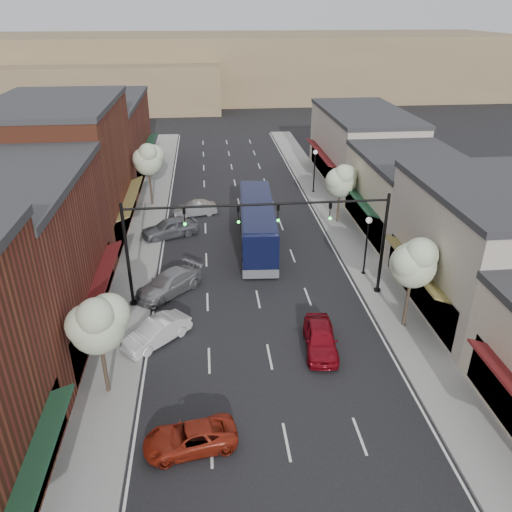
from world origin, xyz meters
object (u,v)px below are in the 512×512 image
object	(u,v)px
parked_car_b	(157,332)
lamp_post_near	(367,237)
signal_mast_left	(166,239)
parked_car_a	(190,438)
tree_right_far	(341,180)
parked_car_c	(169,283)
tree_left_far	(148,159)
coach_bus	(257,224)
lamp_post_far	(315,164)
parked_car_d	(170,228)
red_hatchback	(320,338)
tree_right_near	(415,261)
parked_car_e	(195,209)
tree_left_near	(98,322)
signal_mast_right	(348,231)

from	to	relation	value
parked_car_b	lamp_post_near	bearing A→B (deg)	71.91
signal_mast_left	parked_car_a	world-z (taller)	signal_mast_left
tree_right_far	parked_car_a	bearing A→B (deg)	-117.79
lamp_post_near	parked_car_c	bearing A→B (deg)	-175.35
tree_left_far	coach_bus	world-z (taller)	tree_left_far
lamp_post_far	parked_car_d	bearing A→B (deg)	-146.03
red_hatchback	signal_mast_left	bearing A→B (deg)	152.79
signal_mast_left	tree_right_near	xyz separation A→B (m)	(13.97, -4.05, -0.17)
tree_left_far	parked_car_c	xyz separation A→B (m)	(2.44, -16.55, -3.88)
parked_car_e	tree_left_near	bearing A→B (deg)	-21.89
tree_left_far	red_hatchback	xyz separation A→B (m)	(11.13, -23.56, -3.87)
parked_car_b	parked_car_d	distance (m)	14.58
parked_car_a	parked_car_c	xyz separation A→B (m)	(-1.61, 13.25, 0.16)
parked_car_e	tree_right_near	bearing A→B (deg)	21.32
lamp_post_far	parked_car_c	xyz separation A→B (m)	(-13.61, -18.61, -2.28)
signal_mast_left	tree_left_near	bearing A→B (deg)	-108.10
tree_right_far	parked_car_e	bearing A→B (deg)	166.01
tree_right_near	parked_car_c	bearing A→B (deg)	158.95
tree_left_near	parked_car_d	xyz separation A→B (m)	(2.05, 18.62, -3.43)
signal_mast_right	parked_car_d	size ratio (longest dim) A/B	1.76
tree_right_near	coach_bus	distance (m)	14.60
coach_bus	parked_car_e	bearing A→B (deg)	129.38
signal_mast_left	parked_car_c	distance (m)	4.14
signal_mast_right	tree_right_near	size ratio (longest dim) A/B	1.38
parked_car_a	parked_car_c	distance (m)	13.35
lamp_post_near	coach_bus	world-z (taller)	lamp_post_near
signal_mast_left	tree_right_far	distance (m)	18.39
red_hatchback	parked_car_c	xyz separation A→B (m)	(-8.69, 7.01, -0.01)
signal_mast_left	red_hatchback	bearing A→B (deg)	-33.45
tree_right_far	red_hatchback	bearing A→B (deg)	-107.29
coach_bus	tree_left_near	bearing A→B (deg)	-115.70
lamp_post_near	tree_left_near	bearing A→B (deg)	-146.67
parked_car_b	parked_car_e	distance (m)	19.19
signal_mast_right	parked_car_a	distance (m)	15.92
lamp_post_far	parked_car_c	size ratio (longest dim) A/B	0.89
lamp_post_near	coach_bus	bearing A→B (deg)	141.00
coach_bus	tree_right_far	bearing A→B (deg)	30.04
tree_left_near	tree_right_far	bearing A→B (deg)	50.31
tree_right_far	parked_car_c	world-z (taller)	tree_right_far
coach_bus	parked_car_c	size ratio (longest dim) A/B	2.34
parked_car_d	tree_left_near	bearing A→B (deg)	-28.23
signal_mast_right	tree_left_far	world-z (taller)	signal_mast_right
lamp_post_far	coach_bus	xyz separation A→B (m)	(-7.00, -11.83, -1.15)
parked_car_a	parked_car_e	bearing A→B (deg)	170.75
tree_right_far	tree_left_far	distance (m)	17.66
parked_car_a	parked_car_b	xyz separation A→B (m)	(-2.00, 7.84, 0.12)
signal_mast_right	parked_car_d	xyz separation A→B (m)	(-11.82, 10.57, -3.83)
signal_mast_right	red_hatchback	world-z (taller)	signal_mast_right
lamp_post_near	lamp_post_far	bearing A→B (deg)	90.00
coach_bus	red_hatchback	distance (m)	13.99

